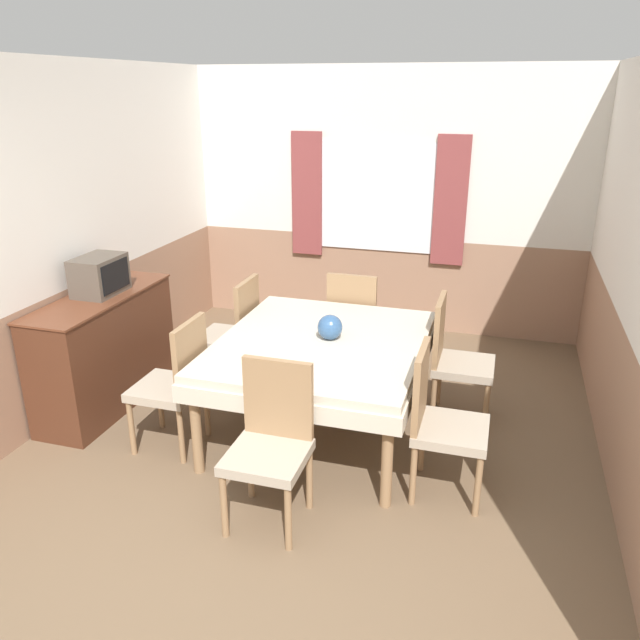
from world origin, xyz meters
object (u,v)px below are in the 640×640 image
(tv, at_px, (100,275))
(vase, at_px, (330,327))
(chair_head_near, at_px, (271,439))
(dining_table, at_px, (321,353))
(chair_left_far, at_px, (234,331))
(chair_head_window, at_px, (355,320))
(chair_left_near, at_px, (176,381))
(chair_right_far, at_px, (455,356))
(sideboard, at_px, (105,350))
(chair_right_near, at_px, (440,418))

(tv, relative_size, vase, 2.26)
(chair_head_near, bearing_deg, dining_table, -90.00)
(chair_left_far, bearing_deg, tv, 119.52)
(chair_head_near, height_order, tv, tv)
(chair_head_window, xyz_separation_m, chair_left_near, (-0.90, -1.49, 0.00))
(chair_right_far, height_order, vase, chair_right_far)
(dining_table, height_order, chair_left_near, chair_left_near)
(chair_left_near, height_order, tv, tv)
(chair_left_near, xyz_separation_m, vase, (0.95, 0.52, 0.30))
(chair_left_near, height_order, sideboard, chair_left_near)
(chair_right_near, bearing_deg, chair_right_far, -180.00)
(dining_table, xyz_separation_m, chair_right_near, (0.90, -0.49, -0.12))
(chair_head_near, relative_size, chair_head_window, 1.00)
(sideboard, distance_m, vase, 1.84)
(vase, bearing_deg, sideboard, -176.57)
(chair_right_near, xyz_separation_m, sideboard, (-2.64, 0.42, -0.05))
(vase, bearing_deg, chair_left_near, -151.09)
(chair_right_far, xyz_separation_m, chair_left_near, (-1.79, -0.97, 0.00))
(sideboard, bearing_deg, chair_left_near, -25.93)
(dining_table, distance_m, chair_head_window, 1.01)
(chair_right_far, relative_size, chair_left_near, 1.00)
(chair_left_far, relative_size, sideboard, 0.70)
(chair_head_near, xyz_separation_m, chair_head_window, (-0.00, 2.01, 0.00))
(sideboard, bearing_deg, chair_left_far, 33.04)
(chair_right_near, bearing_deg, chair_left_near, -90.00)
(chair_left_near, relative_size, sideboard, 0.70)
(chair_right_near, bearing_deg, chair_head_window, -149.01)
(chair_head_near, relative_size, chair_left_far, 1.00)
(dining_table, xyz_separation_m, chair_left_far, (-0.90, 0.49, -0.12))
(chair_right_far, bearing_deg, tv, -79.55)
(chair_left_near, xyz_separation_m, sideboard, (-0.85, 0.42, -0.05))
(tv, height_order, vase, tv)
(chair_head_window, height_order, sideboard, chair_head_window)
(chair_left_far, relative_size, chair_left_near, 1.00)
(dining_table, xyz_separation_m, chair_head_near, (0.00, -1.01, -0.12))
(tv, xyz_separation_m, vase, (1.81, 0.04, -0.24))
(chair_right_far, xyz_separation_m, chair_head_window, (-0.90, 0.52, 0.00))
(sideboard, bearing_deg, chair_head_near, -28.14)
(chair_head_near, xyz_separation_m, sideboard, (-1.75, 0.94, -0.05))
(chair_left_far, xyz_separation_m, sideboard, (-0.85, -0.56, -0.05))
(chair_left_far, height_order, tv, tv)
(chair_head_near, xyz_separation_m, tv, (-1.76, 1.00, 0.54))
(vase, bearing_deg, chair_right_far, 27.94)
(chair_head_near, distance_m, chair_left_far, 1.74)
(chair_left_far, xyz_separation_m, vase, (0.95, -0.45, 0.30))
(dining_table, height_order, chair_right_far, chair_right_far)
(chair_right_far, xyz_separation_m, chair_right_near, (0.00, -0.97, 0.00))
(chair_head_window, relative_size, chair_right_near, 1.00)
(dining_table, bearing_deg, chair_right_near, -28.45)
(dining_table, bearing_deg, tv, -179.86)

